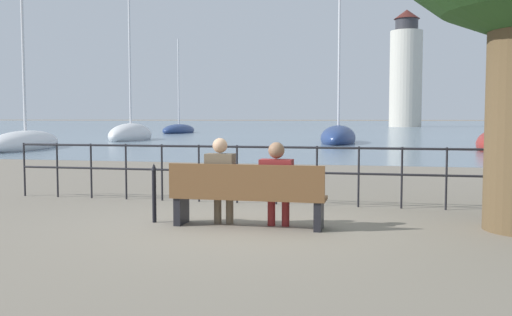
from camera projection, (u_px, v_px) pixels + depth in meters
name	position (u px, v px, depth m)	size (l,w,h in m)	color
ground_plane	(248.00, 227.00, 8.07)	(1000.00, 1000.00, 0.00)	gray
harbor_water	(377.00, 123.00, 164.73)	(600.00, 300.00, 0.01)	slate
park_bench	(247.00, 196.00, 7.97)	(2.20, 0.45, 0.90)	brown
seated_person_left	(221.00, 178.00, 8.12)	(0.40, 0.35, 1.25)	brown
seated_person_right	(277.00, 180.00, 7.94)	(0.46, 0.35, 1.20)	maroon
promenade_railing	(276.00, 166.00, 10.11)	(10.14, 0.04, 1.05)	black
closed_umbrella	(154.00, 190.00, 8.37)	(0.09, 0.09, 0.87)	black
sailboat_0	(505.00, 143.00, 27.87)	(4.63, 8.32, 7.63)	maroon
sailboat_2	(131.00, 134.00, 39.57)	(2.77, 6.66, 13.00)	white
sailboat_3	(179.00, 130.00, 58.41)	(2.31, 6.98, 9.96)	navy
sailboat_4	(338.00, 137.00, 35.17)	(2.28, 7.75, 10.83)	navy
sailboat_5	(26.00, 143.00, 28.36)	(3.94, 8.06, 9.41)	white
harbor_lighthouse	(406.00, 73.00, 99.35)	(5.55, 5.55, 20.30)	beige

